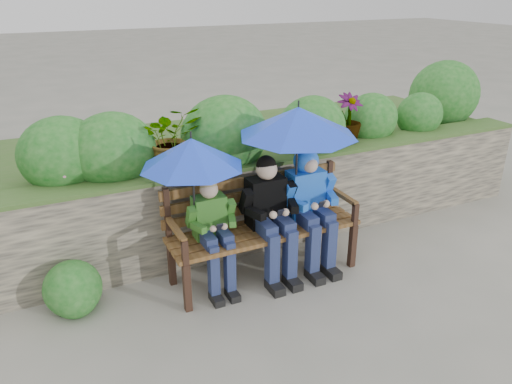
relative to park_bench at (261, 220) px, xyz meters
name	(u,v)px	position (x,y,z in m)	size (l,w,h in m)	color
ground	(260,283)	(-0.11, -0.22, -0.58)	(60.00, 60.00, 0.00)	gray
garden_backdrop	(203,173)	(-0.11, 1.38, 0.05)	(8.05, 2.87, 1.83)	#4B4740
park_bench	(261,220)	(0.00, 0.00, 0.00)	(1.93, 0.56, 1.02)	#311E15
boy_left	(213,228)	(-0.54, -0.09, 0.07)	(0.46, 0.53, 1.12)	#255A21
boy_middle	(270,212)	(0.05, -0.10, 0.12)	(0.55, 0.64, 1.25)	black
boy_right	(310,199)	(0.51, -0.09, 0.17)	(0.55, 0.67, 1.26)	blue
umbrella_left	(192,153)	(-0.70, -0.03, 0.82)	(0.94, 0.94, 0.85)	blue
umbrella_right	(298,121)	(0.36, -0.04, 0.98)	(1.16, 1.16, 1.00)	blue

